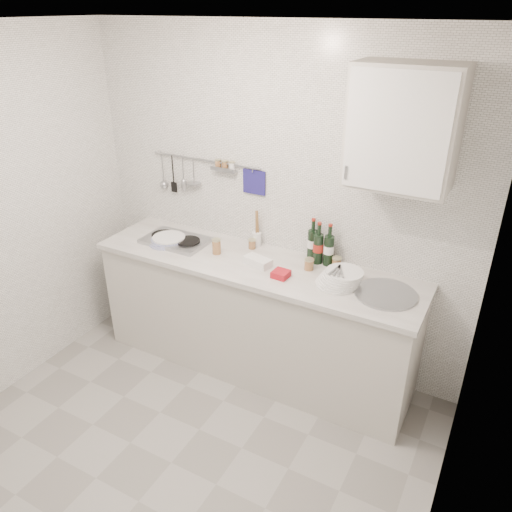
{
  "coord_description": "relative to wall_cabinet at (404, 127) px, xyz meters",
  "views": [
    {
      "loc": [
        1.52,
        -1.68,
        2.58
      ],
      "look_at": [
        0.12,
        0.9,
        1.09
      ],
      "focal_mm": 35.0,
      "sensor_mm": 36.0,
      "label": 1
    }
  ],
  "objects": [
    {
      "name": "back_wall",
      "position": [
        -0.9,
        0.18,
        -0.7
      ],
      "size": [
        3.0,
        0.02,
        2.5
      ],
      "primitive_type": "cube",
      "color": "silver",
      "rests_on": "floor"
    },
    {
      "name": "utensil_crock",
      "position": [
        -1.02,
        0.13,
        -0.96
      ],
      "size": [
        0.07,
        0.07,
        0.29
      ],
      "rotation": [
        0.0,
        0.0,
        0.25
      ],
      "color": "white",
      "rests_on": "counter"
    },
    {
      "name": "jar_c",
      "position": [
        -0.52,
        -0.04,
        -0.99
      ],
      "size": [
        0.07,
        0.07,
        0.08
      ],
      "rotation": [
        0.0,
        0.0,
        0.3
      ],
      "color": "olive",
      "rests_on": "counter"
    },
    {
      "name": "floor",
      "position": [
        -0.9,
        -1.22,
        -1.95
      ],
      "size": [
        3.0,
        3.0,
        0.0
      ],
      "primitive_type": "plane",
      "color": "slate",
      "rests_on": "ground"
    },
    {
      "name": "jar_b",
      "position": [
        -0.35,
        0.07,
        -0.99
      ],
      "size": [
        0.07,
        0.07,
        0.08
      ],
      "rotation": [
        0.0,
        0.0,
        0.21
      ],
      "color": "olive",
      "rests_on": "counter"
    },
    {
      "name": "counter",
      "position": [
        -0.89,
        -0.12,
        -1.52
      ],
      "size": [
        2.44,
        0.64,
        0.96
      ],
      "color": "#B9B4AB",
      "rests_on": "floor"
    },
    {
      "name": "wall_cabinet",
      "position": [
        0.0,
        0.0,
        0.0
      ],
      "size": [
        0.6,
        0.38,
        0.7
      ],
      "color": "#B9B4AB",
      "rests_on": "back_wall"
    },
    {
      "name": "jar_d",
      "position": [
        -1.21,
        -0.13,
        -0.97
      ],
      "size": [
        0.07,
        0.07,
        0.12
      ],
      "rotation": [
        0.0,
        0.0,
        0.08
      ],
      "color": "olive",
      "rests_on": "counter"
    },
    {
      "name": "wine_bottles",
      "position": [
        -0.5,
        0.1,
        -0.87
      ],
      "size": [
        0.21,
        0.12,
        0.31
      ],
      "rotation": [
        0.0,
        0.0,
        -0.25
      ],
      "color": "black",
      "rests_on": "counter"
    },
    {
      "name": "ceiling",
      "position": [
        -0.9,
        -1.22,
        0.55
      ],
      "size": [
        3.0,
        3.0,
        0.0
      ],
      "primitive_type": "plane",
      "rotation": [
        3.14,
        0.0,
        0.0
      ],
      "color": "silver",
      "rests_on": "back_wall"
    },
    {
      "name": "wall_rail",
      "position": [
        -1.5,
        0.15,
        -0.52
      ],
      "size": [
        0.98,
        0.09,
        0.34
      ],
      "color": "#93969B",
      "rests_on": "back_wall"
    },
    {
      "name": "butter_dish",
      "position": [
        -0.86,
        -0.15,
        -1.0
      ],
      "size": [
        0.22,
        0.14,
        0.06
      ],
      "primitive_type": "cube",
      "rotation": [
        0.0,
        0.0,
        -0.24
      ],
      "color": "white",
      "rests_on": "counter"
    },
    {
      "name": "wall_right",
      "position": [
        0.6,
        -1.22,
        -0.7
      ],
      "size": [
        0.02,
        2.8,
        2.5
      ],
      "primitive_type": "cube",
      "color": "silver",
      "rests_on": "floor"
    },
    {
      "name": "plate_stack_hob",
      "position": [
        -1.65,
        -0.16,
        -1.0
      ],
      "size": [
        0.28,
        0.27,
        0.05
      ],
      "rotation": [
        0.0,
        0.0,
        -0.29
      ],
      "color": "#5361BE",
      "rests_on": "counter"
    },
    {
      "name": "jar_a",
      "position": [
        -1.03,
        0.07,
        -0.99
      ],
      "size": [
        0.06,
        0.06,
        0.08
      ],
      "rotation": [
        0.0,
        0.0,
        0.31
      ],
      "color": "olive",
      "rests_on": "counter"
    },
    {
      "name": "strawberry_punnet",
      "position": [
        -0.64,
        -0.23,
        -1.01
      ],
      "size": [
        0.11,
        0.11,
        0.04
      ],
      "primitive_type": "cube",
      "rotation": [
        0.0,
        0.0,
        -0.05
      ],
      "color": "red",
      "rests_on": "counter"
    },
    {
      "name": "plate_stack_sink",
      "position": [
        -0.25,
        -0.13,
        -0.98
      ],
      "size": [
        0.31,
        0.29,
        0.11
      ],
      "rotation": [
        0.0,
        0.0,
        0.17
      ],
      "color": "white",
      "rests_on": "counter"
    }
  ]
}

